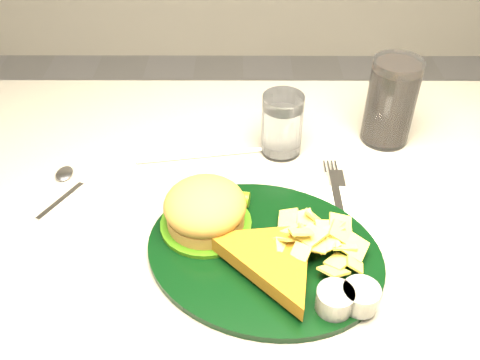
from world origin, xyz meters
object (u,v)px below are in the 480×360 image
at_px(cola_glass, 391,102).
at_px(table, 245,347).
at_px(dinner_plate, 265,236).
at_px(fork_napkin, 340,212).
at_px(water_glass, 282,125).

bearing_deg(cola_glass, table, -142.67).
distance_m(table, dinner_plate, 0.42).
bearing_deg(fork_napkin, table, 175.19).
relative_size(cola_glass, fork_napkin, 0.86).
height_order(cola_glass, fork_napkin, cola_glass).
distance_m(dinner_plate, water_glass, 0.25).
height_order(dinner_plate, cola_glass, cola_glass).
relative_size(table, cola_glass, 7.73).
height_order(dinner_plate, water_glass, water_glass).
height_order(table, dinner_plate, dinner_plate).
height_order(table, water_glass, water_glass).
height_order(water_glass, cola_glass, cola_glass).
bearing_deg(table, dinner_plate, -76.03).
height_order(water_glass, fork_napkin, water_glass).
distance_m(table, cola_glass, 0.55).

